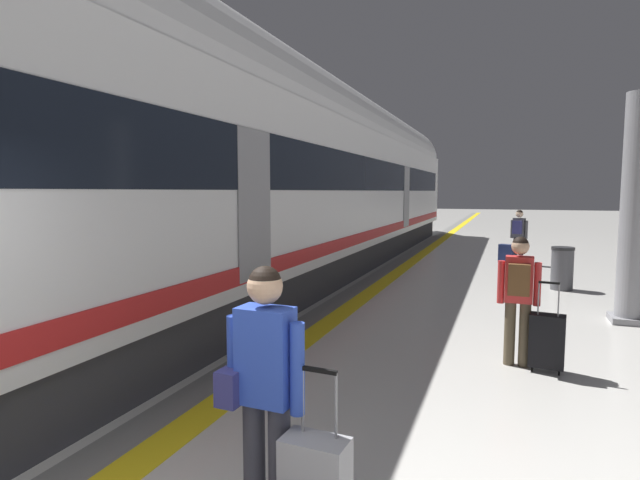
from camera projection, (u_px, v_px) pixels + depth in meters
The scene contains 10 objects.
safety_line_strip at pixel (385, 282), 11.64m from camera, with size 0.36×80.00×0.01m, color yellow.
tactile_edge_band at pixel (372, 281), 11.74m from camera, with size 0.54×80.00×0.01m, color slate.
high_speed_train at pixel (296, 173), 11.70m from camera, with size 2.94×31.43×4.97m.
traveller_foreground at pixel (263, 380), 3.02m from camera, with size 0.53×0.28×1.65m.
passenger_near at pixel (519, 290), 5.96m from camera, with size 0.49×0.31×1.55m.
suitcase_near at pixel (547, 341), 5.81m from camera, with size 0.40×0.28×1.06m.
passenger_mid at pixel (519, 232), 14.35m from camera, with size 0.46×0.37×1.56m.
suitcase_mid at pixel (506, 253), 14.39m from camera, with size 0.44×0.35×0.57m.
platform_pillar at pixel (636, 214), 7.87m from camera, with size 0.56×0.56×3.60m.
waste_bin at pixel (562, 268), 10.68m from camera, with size 0.46×0.46×0.91m.
Camera 1 is at (1.55, -1.29, 2.08)m, focal length 28.33 mm.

